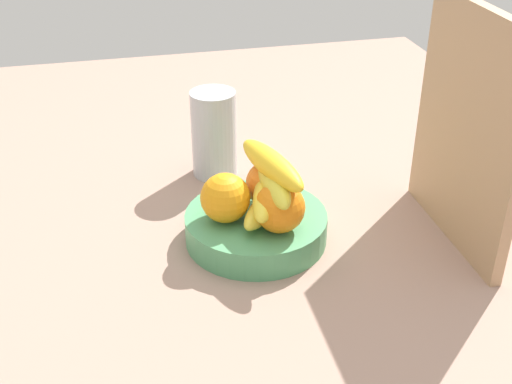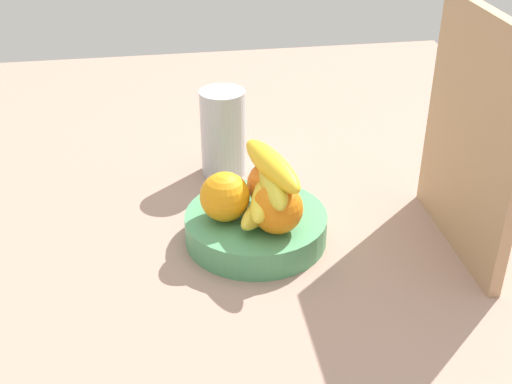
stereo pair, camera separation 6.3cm
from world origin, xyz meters
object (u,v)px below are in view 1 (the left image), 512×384
at_px(thermos_tumbler, 213,134).
at_px(banana_bunch, 271,184).
at_px(orange_front_right, 280,208).
at_px(orange_center, 270,184).
at_px(fruit_bowl, 256,227).
at_px(cutting_board, 468,130).
at_px(orange_front_left, 225,198).

bearing_deg(thermos_tumbler, banana_bunch, 11.37).
bearing_deg(orange_front_right, thermos_tumbler, -170.05).
distance_m(orange_center, thermos_tumbler, 0.21).
distance_m(orange_front_right, orange_center, 0.07).
relative_size(fruit_bowl, orange_center, 2.92).
height_order(orange_front_right, thermos_tumbler, thermos_tumbler).
height_order(banana_bunch, thermos_tumbler, thermos_tumbler).
bearing_deg(banana_bunch, fruit_bowl, -99.48).
distance_m(cutting_board, thermos_tumbler, 0.45).
distance_m(orange_front_left, cutting_board, 0.37).
relative_size(orange_front_left, orange_center, 1.00).
height_order(fruit_bowl, banana_bunch, banana_bunch).
bearing_deg(cutting_board, orange_front_right, -90.69).
xyz_separation_m(orange_front_left, orange_front_right, (0.05, 0.07, 0.00)).
bearing_deg(cutting_board, fruit_bowl, -99.56).
bearing_deg(cutting_board, orange_center, -105.08).
distance_m(fruit_bowl, thermos_tumbler, 0.24).
relative_size(orange_front_right, orange_center, 1.00).
height_order(orange_front_left, thermos_tumbler, thermos_tumbler).
height_order(orange_front_left, cutting_board, cutting_board).
bearing_deg(thermos_tumbler, orange_center, 14.30).
relative_size(orange_front_right, banana_bunch, 0.43).
bearing_deg(cutting_board, banana_bunch, -99.64).
distance_m(orange_front_right, thermos_tumbler, 0.28).
bearing_deg(fruit_bowl, orange_front_left, -86.82).
height_order(orange_front_right, banana_bunch, banana_bunch).
height_order(orange_front_right, orange_center, same).
distance_m(fruit_bowl, orange_front_right, 0.08).
relative_size(orange_front_left, cutting_board, 0.21).
xyz_separation_m(fruit_bowl, orange_center, (-0.02, 0.03, 0.06)).
bearing_deg(banana_bunch, thermos_tumbler, -168.63).
height_order(fruit_bowl, cutting_board, cutting_board).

